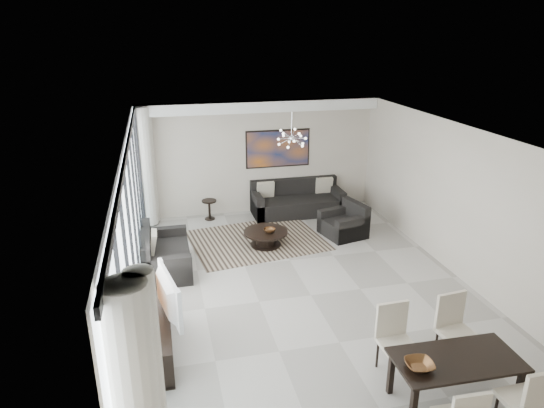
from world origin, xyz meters
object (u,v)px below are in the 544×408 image
object	(u,v)px
sofa_main	(297,202)
television	(162,296)
dining_table	(456,364)
tv_console	(154,336)
coffee_table	(266,237)

from	to	relation	value
sofa_main	television	xyz separation A→B (m)	(-3.52, -5.01, 0.60)
dining_table	television	bearing A→B (deg)	150.50
tv_console	dining_table	size ratio (longest dim) A/B	1.09
coffee_table	television	xyz separation A→B (m)	(-2.28, -3.23, 0.69)
tv_console	dining_table	distance (m)	4.20
coffee_table	sofa_main	world-z (taller)	sofa_main
coffee_table	tv_console	distance (m)	4.11
coffee_table	tv_console	world-z (taller)	tv_console
coffee_table	dining_table	world-z (taller)	dining_table
sofa_main	television	distance (m)	6.15
sofa_main	tv_console	bearing A→B (deg)	-125.85
coffee_table	tv_console	xyz separation A→B (m)	(-2.44, -3.30, 0.08)
sofa_main	tv_console	size ratio (longest dim) A/B	1.32
tv_console	dining_table	bearing A→B (deg)	-27.52
tv_console	television	distance (m)	0.64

